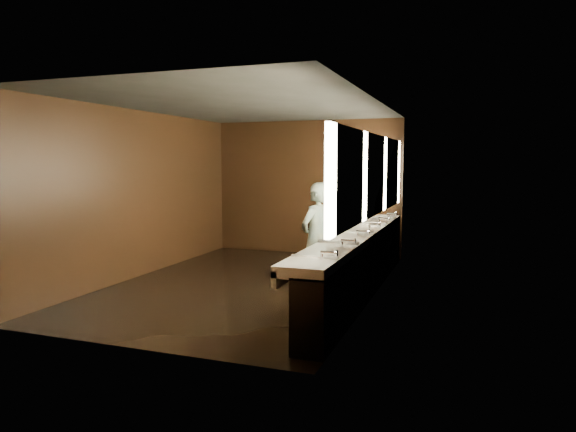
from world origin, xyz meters
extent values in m
plane|color=black|center=(0.00, 0.00, 0.00)|extent=(6.00, 6.00, 0.00)
cube|color=#2D2D2B|center=(0.00, 0.00, 2.80)|extent=(4.00, 6.00, 0.02)
cube|color=black|center=(0.00, 3.00, 1.40)|extent=(4.00, 0.02, 2.80)
cube|color=black|center=(0.00, -3.00, 1.40)|extent=(4.00, 0.02, 2.80)
cube|color=black|center=(-2.00, 0.00, 1.40)|extent=(0.02, 6.00, 2.80)
cube|color=black|center=(2.00, 0.00, 1.40)|extent=(0.02, 6.00, 2.80)
cube|color=black|center=(1.82, 0.00, 0.40)|extent=(0.36, 5.40, 0.81)
cube|color=white|center=(1.73, 0.00, 0.85)|extent=(0.55, 5.40, 0.12)
cube|color=white|center=(1.48, 0.00, 0.77)|extent=(0.06, 5.40, 0.18)
cylinder|color=silver|center=(1.91, -2.20, 0.99)|extent=(0.18, 0.04, 0.04)
cylinder|color=silver|center=(1.91, -1.32, 0.99)|extent=(0.18, 0.04, 0.04)
cylinder|color=silver|center=(1.91, -0.44, 0.99)|extent=(0.18, 0.04, 0.04)
cylinder|color=silver|center=(1.91, 0.44, 0.99)|extent=(0.18, 0.04, 0.04)
cylinder|color=silver|center=(1.91, 1.32, 0.99)|extent=(0.18, 0.04, 0.04)
cylinder|color=silver|center=(1.91, 2.20, 0.99)|extent=(0.18, 0.04, 0.04)
cube|color=#FFF4C9|center=(1.97, -2.40, 1.75)|extent=(0.06, 0.22, 1.15)
cube|color=white|center=(1.99, -1.60, 1.75)|extent=(0.03, 1.32, 1.15)
cube|color=#FFF4C9|center=(1.97, -0.80, 1.75)|extent=(0.06, 0.23, 1.15)
cube|color=white|center=(1.99, 0.00, 1.75)|extent=(0.03, 1.32, 1.15)
cube|color=#FFF4C9|center=(1.97, 0.80, 1.75)|extent=(0.06, 0.23, 1.15)
cube|color=white|center=(1.99, 1.60, 1.75)|extent=(0.03, 1.32, 1.15)
cube|color=#FFF4C9|center=(1.97, 2.40, 1.75)|extent=(0.06, 0.22, 1.15)
imported|color=#80B6C0|center=(1.17, -0.18, 0.82)|extent=(0.59, 0.70, 1.64)
cylinder|color=black|center=(1.58, -1.27, 0.27)|extent=(0.43, 0.43, 0.55)
camera|label=1|loc=(3.30, -7.32, 1.93)|focal=32.00mm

